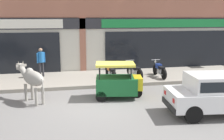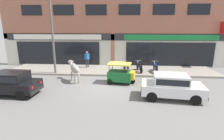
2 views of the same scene
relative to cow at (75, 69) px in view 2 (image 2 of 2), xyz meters
name	(u,v)px [view 2 (image 2 of 2)]	position (x,y,z in m)	size (l,w,h in m)	color
ground_plane	(108,85)	(2.56, -0.68, -1.01)	(90.00, 90.00, 0.00)	slate
sidewalk	(111,70)	(2.56, 3.40, -0.92)	(19.00, 3.75, 0.17)	gray
shop_building	(113,22)	(2.57, 5.53, 3.51)	(23.00, 1.40, 9.46)	#9E604C
cow	(75,69)	(0.00, 0.00, 0.00)	(1.38, 1.89, 1.61)	#9E998E
car_0	(171,85)	(6.50, -2.74, -0.19)	(3.74, 2.01, 1.46)	black
car_1	(10,82)	(-3.25, -2.83, -0.19)	(3.67, 1.74, 1.46)	black
auto_rickshaw	(121,75)	(3.53, -0.13, -0.35)	(2.10, 1.45, 1.52)	black
motorcycle_0	(124,67)	(3.77, 2.65, -0.45)	(0.52, 1.81, 0.88)	black
motorcycle_1	(139,67)	(5.13, 2.80, -0.45)	(0.57, 1.80, 0.88)	black
motorcycle_2	(155,68)	(6.53, 2.69, -0.45)	(0.52, 1.81, 0.88)	black
pedestrian	(87,58)	(0.13, 3.99, 0.15)	(0.44, 0.32, 1.60)	#2D2D33
utility_pole	(53,36)	(-2.24, 1.82, 2.36)	(0.18, 0.18, 6.39)	#595651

